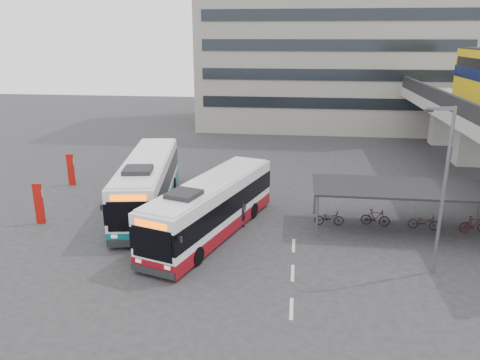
# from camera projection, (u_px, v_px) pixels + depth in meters

# --- Properties ---
(ground) EXTENTS (120.00, 120.00, 0.00)m
(ground) POSITION_uv_depth(u_px,v_px,m) (247.00, 243.00, 24.97)
(ground) COLOR #28282B
(ground) RESTS_ON ground
(bike_shelter) EXTENTS (10.00, 4.00, 2.54)m
(bike_shelter) POSITION_uv_depth(u_px,v_px,m) (401.00, 202.00, 26.33)
(bike_shelter) COLOR #595B60
(bike_shelter) RESTS_ON ground
(office_block) EXTENTS (30.00, 15.00, 25.00)m
(office_block) POSITION_uv_depth(u_px,v_px,m) (332.00, 18.00, 54.66)
(office_block) COLOR gray
(office_block) RESTS_ON ground
(road_markings) EXTENTS (0.15, 7.60, 0.01)m
(road_markings) POSITION_uv_depth(u_px,v_px,m) (293.00, 273.00, 21.83)
(road_markings) COLOR beige
(road_markings) RESTS_ON ground
(bus_main) EXTENTS (5.79, 11.46, 3.33)m
(bus_main) POSITION_uv_depth(u_px,v_px,m) (212.00, 208.00, 25.71)
(bus_main) COLOR white
(bus_main) RESTS_ON ground
(bus_teal) EXTENTS (4.53, 12.39, 3.59)m
(bus_teal) POSITION_uv_depth(u_px,v_px,m) (148.00, 184.00, 29.40)
(bus_teal) COLOR white
(bus_teal) RESTS_ON ground
(pedestrian) EXTENTS (0.76, 0.82, 1.88)m
(pedestrian) POSITION_uv_depth(u_px,v_px,m) (242.00, 212.00, 26.72)
(pedestrian) COLOR black
(pedestrian) RESTS_ON ground
(lamp_post) EXTENTS (1.36, 0.38, 7.78)m
(lamp_post) POSITION_uv_depth(u_px,v_px,m) (443.00, 182.00, 20.58)
(lamp_post) COLOR #595B60
(lamp_post) RESTS_ON ground
(sign_totem_mid) EXTENTS (0.53, 0.22, 2.46)m
(sign_totem_mid) POSITION_uv_depth(u_px,v_px,m) (39.00, 203.00, 27.23)
(sign_totem_mid) COLOR #A60F0A
(sign_totem_mid) RESTS_ON ground
(sign_totem_north) EXTENTS (0.51, 0.19, 2.36)m
(sign_totem_north) POSITION_uv_depth(u_px,v_px,m) (71.00, 169.00, 34.26)
(sign_totem_north) COLOR #A60F0A
(sign_totem_north) RESTS_ON ground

